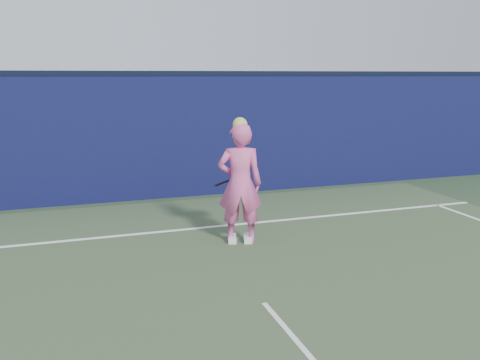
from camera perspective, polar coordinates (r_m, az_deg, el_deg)
name	(u,v)px	position (r m, az deg, el deg)	size (l,w,h in m)	color
ground	(302,349)	(5.05, 7.01, -18.30)	(80.00, 80.00, 0.00)	#2F482C
backstop_wall	(170,137)	(10.69, -7.89, 4.79)	(24.00, 0.40, 2.50)	#0C1239
wall_cap	(168,73)	(10.61, -8.09, 11.77)	(24.00, 0.42, 0.10)	black
player	(240,183)	(7.63, 0.00, -0.37)	(0.76, 0.60, 1.91)	#DE569A
racket	(238,178)	(8.10, -0.18, 0.27)	(0.58, 0.14, 0.31)	black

